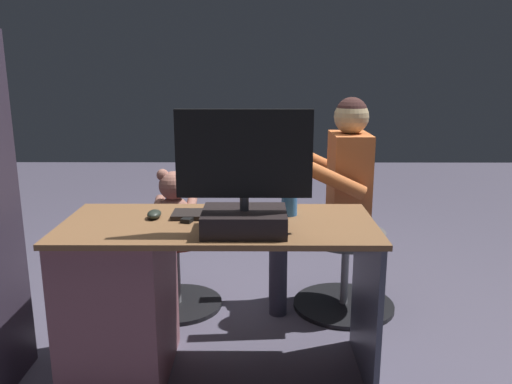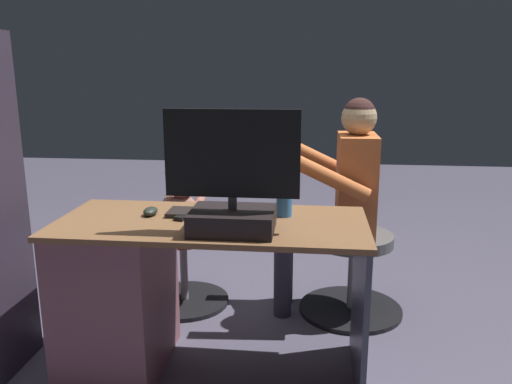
% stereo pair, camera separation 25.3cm
% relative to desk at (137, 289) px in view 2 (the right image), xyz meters
% --- Properties ---
extents(ground_plane, '(10.00, 10.00, 0.00)m').
position_rel_desk_xyz_m(ground_plane, '(-0.35, -0.34, -0.38)').
color(ground_plane, '#504B5E').
extents(desk, '(1.34, 0.60, 0.71)m').
position_rel_desk_xyz_m(desk, '(0.00, 0.00, 0.00)').
color(desk, brown).
rests_on(desk, ground_plane).
extents(monitor, '(0.53, 0.26, 0.49)m').
position_rel_desk_xyz_m(monitor, '(-0.46, 0.13, 0.49)').
color(monitor, black).
rests_on(monitor, desk).
extents(keyboard, '(0.42, 0.14, 0.02)m').
position_rel_desk_xyz_m(keyboard, '(-0.35, -0.08, 0.34)').
color(keyboard, black).
rests_on(keyboard, desk).
extents(computer_mouse, '(0.06, 0.10, 0.04)m').
position_rel_desk_xyz_m(computer_mouse, '(-0.06, -0.06, 0.35)').
color(computer_mouse, '#252C24').
rests_on(computer_mouse, desk).
extents(cup, '(0.07, 0.07, 0.09)m').
position_rel_desk_xyz_m(cup, '(-0.66, -0.11, 0.38)').
color(cup, '#3372BF').
rests_on(cup, desk).
extents(tv_remote, '(0.09, 0.16, 0.02)m').
position_rel_desk_xyz_m(tv_remote, '(-0.23, -0.04, 0.34)').
color(tv_remote, black).
rests_on(tv_remote, desk).
extents(office_chair_teddy, '(0.52, 0.52, 0.46)m').
position_rel_desk_xyz_m(office_chair_teddy, '(-0.05, -0.66, -0.11)').
color(office_chair_teddy, black).
rests_on(office_chair_teddy, ground_plane).
extents(teddy_bear, '(0.24, 0.24, 0.35)m').
position_rel_desk_xyz_m(teddy_bear, '(-0.05, -0.67, 0.24)').
color(teddy_bear, '#A06759').
rests_on(teddy_bear, office_chair_teddy).
extents(visitor_chair, '(0.58, 0.58, 0.46)m').
position_rel_desk_xyz_m(visitor_chair, '(-1.02, -0.66, -0.13)').
color(visitor_chair, black).
rests_on(visitor_chair, ground_plane).
extents(person, '(0.54, 0.47, 1.21)m').
position_rel_desk_xyz_m(person, '(-0.93, -0.66, 0.32)').
color(person, '#D67039').
rests_on(person, ground_plane).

